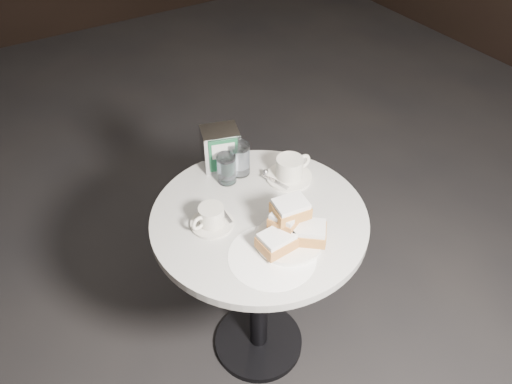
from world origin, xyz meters
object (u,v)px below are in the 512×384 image
object	(u,v)px
cafe_table	(259,256)
water_glass_left	(227,169)
beignet_plate	(290,229)
napkin_dispenser	(221,148)
coffee_cup_left	(211,218)
coffee_cup_right	(290,170)
water_glass_right	(239,159)

from	to	relation	value
cafe_table	water_glass_left	bearing A→B (deg)	90.73
beignet_plate	napkin_dispenser	size ratio (longest dim) A/B	1.66
coffee_cup_left	cafe_table	bearing A→B (deg)	-27.91
coffee_cup_right	cafe_table	bearing A→B (deg)	-153.63
water_glass_left	water_glass_right	world-z (taller)	water_glass_right
cafe_table	coffee_cup_left	world-z (taller)	coffee_cup_left
beignet_plate	water_glass_left	xyz separation A→B (m)	(-0.02, 0.35, 0.00)
beignet_plate	water_glass_left	size ratio (longest dim) A/B	2.37
beignet_plate	water_glass_left	distance (m)	0.35
water_glass_left	water_glass_right	size ratio (longest dim) A/B	0.89
water_glass_right	water_glass_left	bearing A→B (deg)	-164.21
beignet_plate	cafe_table	bearing A→B (deg)	98.31
water_glass_right	napkin_dispenser	size ratio (longest dim) A/B	0.79
coffee_cup_right	beignet_plate	bearing A→B (deg)	-126.99
cafe_table	beignet_plate	size ratio (longest dim) A/B	2.97
coffee_cup_right	napkin_dispenser	distance (m)	0.26
coffee_cup_left	napkin_dispenser	world-z (taller)	napkin_dispenser
beignet_plate	coffee_cup_right	xyz separation A→B (m)	(0.17, 0.24, -0.01)
coffee_cup_right	water_glass_right	size ratio (longest dim) A/B	1.46
napkin_dispenser	coffee_cup_left	bearing A→B (deg)	-107.31
cafe_table	coffee_cup_right	size ratio (longest dim) A/B	4.31
cafe_table	beignet_plate	distance (m)	0.29
coffee_cup_right	water_glass_right	world-z (taller)	water_glass_right
coffee_cup_left	coffee_cup_right	world-z (taller)	coffee_cup_right
coffee_cup_left	coffee_cup_right	size ratio (longest dim) A/B	0.93
cafe_table	coffee_cup_left	size ratio (longest dim) A/B	4.61
water_glass_left	napkin_dispenser	bearing A→B (deg)	73.17
beignet_plate	coffee_cup_left	world-z (taller)	beignet_plate
cafe_table	water_glass_left	world-z (taller)	water_glass_left
cafe_table	napkin_dispenser	size ratio (longest dim) A/B	4.95
cafe_table	coffee_cup_left	bearing A→B (deg)	163.69
cafe_table	napkin_dispenser	world-z (taller)	napkin_dispenser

